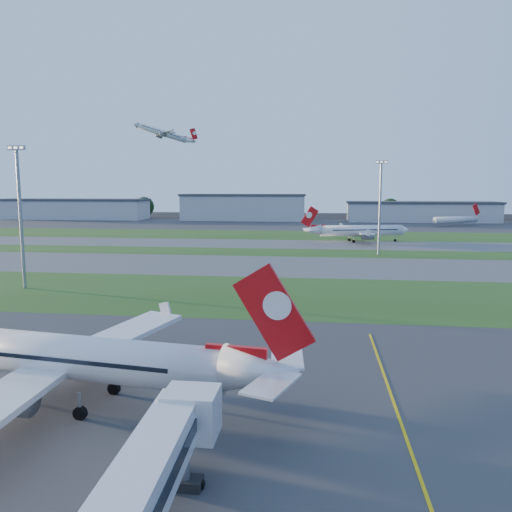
% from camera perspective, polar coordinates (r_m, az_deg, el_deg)
% --- Properties ---
extents(ground, '(700.00, 700.00, 0.00)m').
position_cam_1_polar(ground, '(36.86, 9.47, -21.98)').
color(ground, black).
rests_on(ground, ground).
extents(apron_near, '(300.00, 70.00, 0.01)m').
position_cam_1_polar(apron_near, '(36.86, 9.47, -21.97)').
color(apron_near, '#333335').
rests_on(apron_near, ground).
extents(grass_strip_a, '(300.00, 34.00, 0.01)m').
position_cam_1_polar(grass_strip_a, '(85.98, 8.11, -4.60)').
color(grass_strip_a, '#264C19').
rests_on(grass_strip_a, ground).
extents(taxiway_a, '(300.00, 32.00, 0.01)m').
position_cam_1_polar(taxiway_a, '(118.44, 7.86, -1.22)').
color(taxiway_a, '#515154').
rests_on(taxiway_a, ground).
extents(grass_strip_b, '(300.00, 18.00, 0.01)m').
position_cam_1_polar(grass_strip_b, '(143.19, 7.75, 0.32)').
color(grass_strip_b, '#264C19').
rests_on(grass_strip_b, ground).
extents(taxiway_b, '(300.00, 26.00, 0.01)m').
position_cam_1_polar(taxiway_b, '(165.04, 7.68, 1.29)').
color(taxiway_b, '#515154').
rests_on(taxiway_b, ground).
extents(grass_strip_c, '(300.00, 40.00, 0.01)m').
position_cam_1_polar(grass_strip_c, '(197.87, 7.60, 2.35)').
color(grass_strip_c, '#264C19').
rests_on(grass_strip_c, ground).
extents(apron_far, '(400.00, 80.00, 0.01)m').
position_cam_1_polar(apron_far, '(257.67, 7.51, 3.58)').
color(apron_far, '#333335').
rests_on(apron_far, ground).
extents(yellow_line, '(0.25, 60.00, 0.02)m').
position_cam_1_polar(yellow_line, '(37.42, 17.73, -21.77)').
color(yellow_line, gold).
rests_on(yellow_line, ground).
extents(airliner_parked, '(36.33, 30.63, 11.37)m').
position_cam_1_polar(airliner_parked, '(46.11, -21.06, -10.77)').
color(airliner_parked, silver).
rests_on(airliner_parked, ground).
extents(airliner_taxiing, '(34.86, 29.23, 11.09)m').
position_cam_1_polar(airliner_taxiing, '(174.93, 11.81, 2.84)').
color(airliner_taxiing, silver).
rests_on(airliner_taxiing, ground).
extents(airliner_departing, '(27.48, 23.63, 9.59)m').
position_cam_1_polar(airliner_departing, '(261.13, -10.60, 13.65)').
color(airliner_departing, silver).
extents(mini_jet_near, '(25.62, 15.83, 9.48)m').
position_cam_1_polar(mini_jet_near, '(263.81, 21.89, 3.90)').
color(mini_jet_near, silver).
rests_on(mini_jet_near, ground).
extents(light_mast_west, '(3.20, 0.70, 25.80)m').
position_cam_1_polar(light_mast_west, '(99.58, -25.36, 5.01)').
color(light_mast_west, gray).
rests_on(light_mast_west, ground).
extents(light_mast_centre, '(3.20, 0.70, 25.80)m').
position_cam_1_polar(light_mast_centre, '(141.05, 14.00, 6.09)').
color(light_mast_centre, gray).
rests_on(light_mast_centre, ground).
extents(hangar_far_west, '(91.80, 23.00, 12.20)m').
position_cam_1_polar(hangar_far_west, '(323.32, -20.26, 5.08)').
color(hangar_far_west, '#A3A5AB').
rests_on(hangar_far_west, ground).
extents(hangar_west, '(71.40, 23.00, 15.20)m').
position_cam_1_polar(hangar_west, '(290.47, -1.45, 5.60)').
color(hangar_west, '#A3A5AB').
rests_on(hangar_west, ground).
extents(hangar_east, '(81.60, 23.00, 11.20)m').
position_cam_1_polar(hangar_east, '(292.83, 18.36, 4.84)').
color(hangar_east, '#A3A5AB').
rests_on(hangar_east, ground).
extents(tree_far_west, '(11.00, 11.00, 12.00)m').
position_cam_1_polar(tree_far_west, '(354.44, -25.07, 5.08)').
color(tree_far_west, black).
rests_on(tree_far_west, ground).
extents(tree_west, '(12.10, 12.10, 13.20)m').
position_cam_1_polar(tree_west, '(321.06, -12.64, 5.53)').
color(tree_west, black).
rests_on(tree_west, ground).
extents(tree_mid_west, '(9.90, 9.90, 10.80)m').
position_cam_1_polar(tree_mid_west, '(298.84, 3.63, 5.30)').
color(tree_mid_west, black).
rests_on(tree_mid_west, ground).
extents(tree_mid_east, '(11.55, 11.55, 12.60)m').
position_cam_1_polar(tree_mid_east, '(304.10, 15.08, 5.28)').
color(tree_mid_east, black).
rests_on(tree_mid_east, ground).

